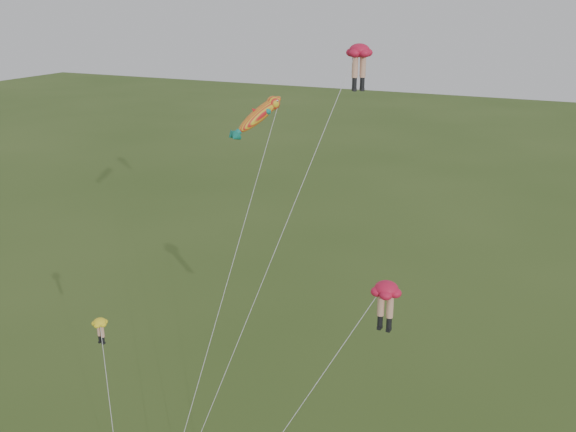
% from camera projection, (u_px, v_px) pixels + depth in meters
% --- Properties ---
extents(legs_kite_red_high, '(6.41, 12.51, 21.97)m').
position_uv_depth(legs_kite_red_high, '(357.00, 61.00, 34.66)').
color(legs_kite_red_high, red).
rests_on(legs_kite_red_high, ground).
extents(legs_kite_red_mid, '(7.10, 6.83, 12.09)m').
position_uv_depth(legs_kite_red_mid, '(383.00, 296.00, 29.25)').
color(legs_kite_red_mid, red).
rests_on(legs_kite_red_mid, ground).
extents(legs_kite_yellow, '(3.82, 3.93, 8.43)m').
position_uv_depth(legs_kite_yellow, '(101.00, 335.00, 33.46)').
color(legs_kite_yellow, yellow).
rests_on(legs_kite_yellow, ground).
extents(fish_kite, '(2.65, 15.47, 19.00)m').
position_uv_depth(fish_kite, '(259.00, 116.00, 38.21)').
color(fish_kite, yellow).
rests_on(fish_kite, ground).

